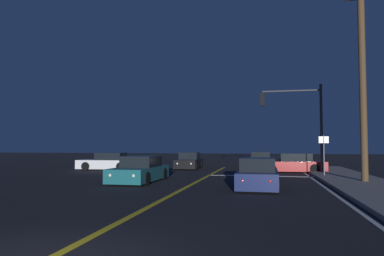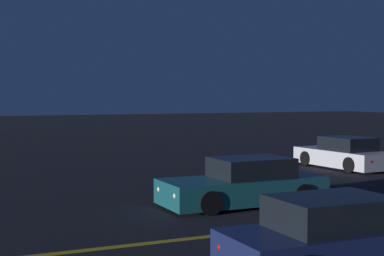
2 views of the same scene
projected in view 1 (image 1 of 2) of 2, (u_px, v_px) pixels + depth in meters
name	position (u px, v px, depth m)	size (l,w,h in m)	color
lane_line_center	(179.00, 191.00, 14.70)	(0.20, 32.53, 0.01)	gold
lane_line_edge_right	(336.00, 195.00, 13.44)	(0.16, 32.53, 0.01)	silver
stop_bar	(260.00, 176.00, 21.93)	(6.38, 0.50, 0.01)	silver
car_far_approaching_charcoal	(260.00, 160.00, 31.91)	(2.01, 4.63, 1.34)	#2D2D33
car_distant_tail_navy	(258.00, 175.00, 15.70)	(1.84, 4.45, 1.34)	navy
car_following_oncoming_teal	(140.00, 171.00, 18.46)	(1.97, 4.70, 1.34)	#195960
car_side_waiting_white	(108.00, 162.00, 27.49)	(4.57, 2.13, 1.34)	silver
car_lead_oncoming_black	(189.00, 162.00, 28.96)	(1.96, 4.53, 1.34)	black
car_mid_block_red	(292.00, 164.00, 25.00)	(4.71, 2.10, 1.34)	maroon
traffic_signal_near_right	(299.00, 114.00, 23.85)	(4.07, 0.28, 6.02)	#38383D
utility_pole_right	(362.00, 73.00, 17.56)	(1.83, 0.33, 10.69)	#4C3823
street_sign_corner	(324.00, 149.00, 20.77)	(0.56, 0.06, 2.48)	slate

